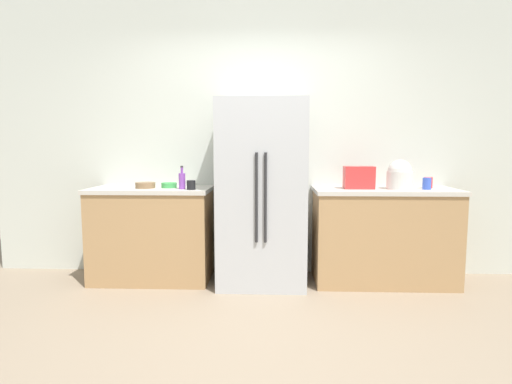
{
  "coord_description": "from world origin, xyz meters",
  "views": [
    {
      "loc": [
        0.13,
        -2.65,
        1.32
      ],
      "look_at": [
        0.02,
        0.39,
        0.98
      ],
      "focal_mm": 28.99,
      "sensor_mm": 36.0,
      "label": 1
    }
  ],
  "objects": [
    {
      "name": "toaster",
      "position": [
        0.96,
        1.29,
        1.03
      ],
      "size": [
        0.28,
        0.15,
        0.21
      ],
      "primitive_type": "cube",
      "color": "red",
      "rests_on": "counter_right"
    },
    {
      "name": "counter_left",
      "position": [
        -1.05,
        1.31,
        0.46
      ],
      "size": [
        1.17,
        0.61,
        0.92
      ],
      "color": "tan",
      "rests_on": "ground_plane"
    },
    {
      "name": "bowl_a",
      "position": [
        -1.09,
        1.27,
        0.95
      ],
      "size": [
        0.19,
        0.19,
        0.05
      ],
      "primitive_type": "cylinder",
      "color": "brown",
      "rests_on": "counter_left"
    },
    {
      "name": "rice_cooker",
      "position": [
        1.33,
        1.26,
        1.05
      ],
      "size": [
        0.24,
        0.24,
        0.28
      ],
      "color": "silver",
      "rests_on": "counter_right"
    },
    {
      "name": "cup_b",
      "position": [
        1.64,
        1.38,
        0.97
      ],
      "size": [
        0.08,
        0.08,
        0.1
      ],
      "primitive_type": "cylinder",
      "color": "red",
      "rests_on": "counter_right"
    },
    {
      "name": "kitchen_back_panel",
      "position": [
        0.0,
        1.66,
        1.48
      ],
      "size": [
        5.59,
        0.1,
        2.97
      ],
      "primitive_type": "cube",
      "color": "silver",
      "rests_on": "ground_plane"
    },
    {
      "name": "counter_right",
      "position": [
        1.21,
        1.31,
        0.46
      ],
      "size": [
        1.35,
        0.61,
        0.92
      ],
      "color": "tan",
      "rests_on": "ground_plane"
    },
    {
      "name": "cup_c",
      "position": [
        1.58,
        1.24,
        0.98
      ],
      "size": [
        0.08,
        0.08,
        0.11
      ],
      "primitive_type": "cylinder",
      "color": "blue",
      "rests_on": "counter_right"
    },
    {
      "name": "refrigerator",
      "position": [
        0.04,
        1.26,
        0.88
      ],
      "size": [
        0.82,
        0.7,
        1.75
      ],
      "color": "#B7BABF",
      "rests_on": "ground_plane"
    },
    {
      "name": "bottle_a",
      "position": [
        -0.71,
        1.19,
        1.0
      ],
      "size": [
        0.06,
        0.06,
        0.22
      ],
      "color": "purple",
      "rests_on": "counter_left"
    },
    {
      "name": "cup_a",
      "position": [
        -0.62,
        1.14,
        0.96
      ],
      "size": [
        0.08,
        0.08,
        0.09
      ],
      "primitive_type": "cylinder",
      "color": "black",
      "rests_on": "counter_left"
    },
    {
      "name": "ground_plane",
      "position": [
        0.0,
        0.0,
        0.0
      ],
      "size": [
        11.19,
        11.19,
        0.0
      ],
      "primitive_type": "plane",
      "color": "gray"
    },
    {
      "name": "bowl_b",
      "position": [
        -0.87,
        1.31,
        0.95
      ],
      "size": [
        0.15,
        0.15,
        0.05
      ],
      "primitive_type": "cylinder",
      "color": "green",
      "rests_on": "counter_left"
    }
  ]
}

